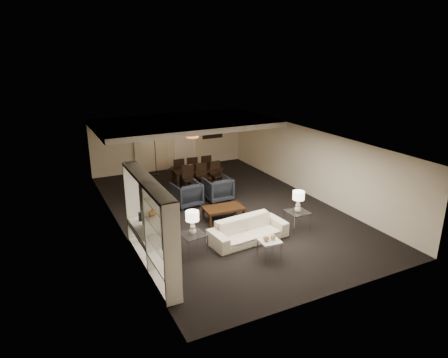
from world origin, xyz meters
name	(u,v)px	position (x,y,z in m)	size (l,w,h in m)	color
floor	(224,209)	(0.00, 0.00, 0.00)	(11.00, 11.00, 0.00)	black
ceiling	(224,138)	(0.00, 0.00, 2.50)	(7.00, 11.00, 0.02)	silver
wall_back	(170,141)	(0.00, 5.50, 1.25)	(7.00, 0.02, 2.50)	beige
wall_front	(337,244)	(0.00, -5.50, 1.25)	(7.00, 0.02, 2.50)	beige
wall_left	(118,191)	(-3.50, 0.00, 1.25)	(0.02, 11.00, 2.50)	beige
wall_right	(309,162)	(3.50, 0.00, 1.25)	(0.02, 11.00, 2.50)	beige
ceiling_soffit	(185,123)	(0.00, 3.50, 2.40)	(7.00, 4.00, 0.20)	silver
curtains	(151,145)	(-0.90, 5.42, 1.20)	(1.50, 0.12, 2.40)	beige
door	(185,144)	(0.70, 5.47, 1.05)	(0.90, 0.05, 2.10)	silver
painting	(212,131)	(2.10, 5.46, 1.55)	(0.95, 0.04, 0.65)	#142D38
media_unit	(150,225)	(-3.31, -2.60, 1.18)	(0.38, 3.40, 2.35)	white
pendant_light	(192,134)	(0.30, 3.50, 1.92)	(0.52, 0.52, 0.24)	#D8591E
sofa	(248,230)	(-0.41, -2.38, 0.33)	(2.28, 0.89, 0.67)	beige
coffee_table	(223,214)	(-0.41, -0.78, 0.22)	(1.25, 0.73, 0.45)	black
armchair_left	(186,194)	(-1.01, 0.92, 0.42)	(0.91, 0.93, 0.85)	black
armchair_right	(218,189)	(0.19, 0.92, 0.42)	(0.91, 0.93, 0.85)	black
side_table_left	(193,244)	(-2.11, -2.38, 0.29)	(0.63, 0.63, 0.58)	white
side_table_right	(297,220)	(1.29, -2.38, 0.29)	(0.63, 0.63, 0.58)	silver
table_lamp_left	(192,223)	(-2.11, -2.38, 0.91)	(0.35, 0.35, 0.65)	beige
table_lamp_right	(298,202)	(1.29, -2.38, 0.91)	(0.35, 0.35, 0.65)	beige
marble_table	(269,249)	(-0.41, -3.48, 0.26)	(0.52, 0.52, 0.52)	silver
gold_gourd_a	(266,238)	(-0.51, -3.48, 0.60)	(0.17, 0.17, 0.17)	tan
gold_gourd_b	(273,237)	(-0.31, -3.48, 0.59)	(0.15, 0.15, 0.15)	tan
television	(145,221)	(-3.28, -2.06, 1.06)	(0.14, 1.08, 0.62)	black
vase_blue	(166,248)	(-3.31, -3.81, 1.14)	(0.16, 0.16, 0.17)	#23359A
vase_amber	(152,212)	(-3.31, -2.93, 1.65)	(0.17, 0.17, 0.18)	#B57A3C
floor_speaker	(141,229)	(-3.20, -1.29, 0.50)	(0.11, 0.11, 0.99)	black
dining_table	(197,176)	(0.21, 2.85, 0.34)	(1.94, 1.08, 0.68)	black
chair_nl	(189,179)	(-0.39, 2.20, 0.51)	(0.47, 0.47, 1.01)	black
chair_nm	(204,177)	(0.21, 2.20, 0.51)	(0.47, 0.47, 1.01)	black
chair_nr	(218,175)	(0.81, 2.20, 0.51)	(0.47, 0.47, 1.01)	black
chair_fl	(178,170)	(-0.39, 3.50, 0.51)	(0.47, 0.47, 1.01)	black
chair_fm	(191,168)	(0.21, 3.50, 0.51)	(0.47, 0.47, 1.01)	black
chair_fr	(204,166)	(0.81, 3.50, 0.51)	(0.47, 0.47, 1.01)	black
floor_lamp	(155,155)	(-0.90, 4.81, 0.91)	(0.26, 0.26, 1.82)	black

